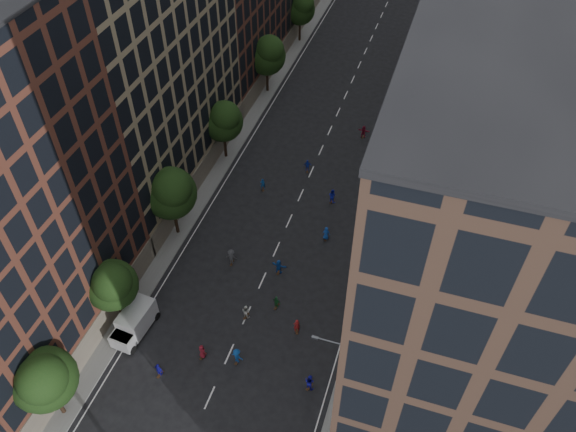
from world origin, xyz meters
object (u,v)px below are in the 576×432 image
at_px(streetlamp_near, 338,371).
at_px(cargo_van, 134,322).
at_px(streetlamp_far, 407,133).
at_px(skater_2, 310,382).

relative_size(streetlamp_near, cargo_van, 1.75).
bearing_deg(streetlamp_near, cargo_van, 176.73).
xyz_separation_m(streetlamp_far, skater_2, (-2.43, -32.40, -4.25)).
bearing_deg(cargo_van, streetlamp_near, 1.59).
bearing_deg(cargo_van, skater_2, 3.13).
bearing_deg(streetlamp_far, streetlamp_near, -90.00).
distance_m(streetlamp_far, cargo_van, 37.64).
relative_size(streetlamp_far, skater_2, 4.96).
height_order(streetlamp_near, cargo_van, streetlamp_near).
relative_size(streetlamp_far, cargo_van, 1.75).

